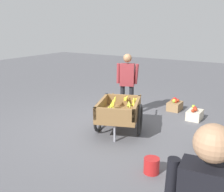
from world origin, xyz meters
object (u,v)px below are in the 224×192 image
plastic_bucket (152,166)px  dog (207,139)px  mixed_fruit_crate (195,114)px  apple_crate (175,105)px  vendor_person (127,80)px  fruit_cart (119,112)px

plastic_bucket → dog: bearing=153.8°
mixed_fruit_crate → apple_crate: bearing=-125.0°
dog → apple_crate: size_ratio=1.49×
dog → apple_crate: bearing=-148.3°
vendor_person → mixed_fruit_crate: size_ratio=3.48×
fruit_cart → plastic_bucket: fruit_cart is taller
dog → apple_crate: 2.49m
vendor_person → plastic_bucket: 2.85m
fruit_cart → vendor_person: size_ratio=1.18×
fruit_cart → vendor_person: bearing=-159.4°
fruit_cart → mixed_fruit_crate: bearing=145.5°
vendor_person → dog: size_ratio=2.33×
vendor_person → apple_crate: bearing=139.5°
vendor_person → apple_crate: vendor_person is taller
fruit_cart → plastic_bucket: 1.71m
fruit_cart → mixed_fruit_crate: 2.02m
dog → mixed_fruit_crate: dog is taller
mixed_fruit_crate → fruit_cart: bearing=-34.5°
vendor_person → fruit_cart: bearing=20.6°
vendor_person → apple_crate: 1.57m
plastic_bucket → apple_crate: (-3.22, -0.76, 0.01)m
plastic_bucket → mixed_fruit_crate: 2.77m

